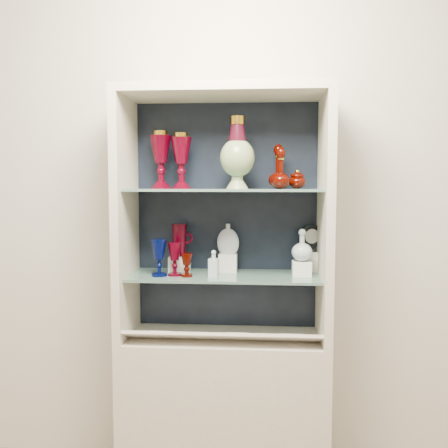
# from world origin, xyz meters

# --- Properties ---
(wall_back) EXTENTS (3.50, 0.02, 2.80)m
(wall_back) POSITION_xyz_m (0.00, 1.75, 1.40)
(wall_back) COLOR beige
(wall_back) RESTS_ON ground
(cabinet_base) EXTENTS (1.00, 0.40, 0.75)m
(cabinet_base) POSITION_xyz_m (0.00, 1.53, 0.38)
(cabinet_base) COLOR beige
(cabinet_base) RESTS_ON ground
(cabinet_back_panel) EXTENTS (0.98, 0.02, 1.15)m
(cabinet_back_panel) POSITION_xyz_m (0.00, 1.72, 1.32)
(cabinet_back_panel) COLOR black
(cabinet_back_panel) RESTS_ON cabinet_base
(cabinet_side_left) EXTENTS (0.04, 0.40, 1.15)m
(cabinet_side_left) POSITION_xyz_m (-0.48, 1.53, 1.32)
(cabinet_side_left) COLOR beige
(cabinet_side_left) RESTS_ON cabinet_base
(cabinet_side_right) EXTENTS (0.04, 0.40, 1.15)m
(cabinet_side_right) POSITION_xyz_m (0.48, 1.53, 1.32)
(cabinet_side_right) COLOR beige
(cabinet_side_right) RESTS_ON cabinet_base
(cabinet_top_cap) EXTENTS (1.00, 0.40, 0.04)m
(cabinet_top_cap) POSITION_xyz_m (0.00, 1.53, 1.92)
(cabinet_top_cap) COLOR beige
(cabinet_top_cap) RESTS_ON cabinet_side_left
(shelf_lower) EXTENTS (0.92, 0.34, 0.01)m
(shelf_lower) POSITION_xyz_m (0.00, 1.55, 1.04)
(shelf_lower) COLOR slate
(shelf_lower) RESTS_ON cabinet_side_left
(shelf_upper) EXTENTS (0.92, 0.34, 0.01)m
(shelf_upper) POSITION_xyz_m (0.00, 1.55, 1.46)
(shelf_upper) COLOR slate
(shelf_upper) RESTS_ON cabinet_side_left
(label_ledge) EXTENTS (0.92, 0.17, 0.09)m
(label_ledge) POSITION_xyz_m (0.00, 1.42, 0.78)
(label_ledge) COLOR beige
(label_ledge) RESTS_ON cabinet_base
(label_card_0) EXTENTS (0.10, 0.06, 0.03)m
(label_card_0) POSITION_xyz_m (-0.29, 1.42, 0.80)
(label_card_0) COLOR white
(label_card_0) RESTS_ON label_ledge
(label_card_1) EXTENTS (0.10, 0.06, 0.03)m
(label_card_1) POSITION_xyz_m (0.07, 1.42, 0.80)
(label_card_1) COLOR white
(label_card_1) RESTS_ON label_ledge
(label_card_2) EXTENTS (0.10, 0.06, 0.03)m
(label_card_2) POSITION_xyz_m (0.32, 1.42, 0.80)
(label_card_2) COLOR white
(label_card_2) RESTS_ON label_ledge
(pedestal_lamp_left) EXTENTS (0.11, 0.11, 0.28)m
(pedestal_lamp_left) POSITION_xyz_m (-0.32, 1.60, 1.61)
(pedestal_lamp_left) COLOR #4D000F
(pedestal_lamp_left) RESTS_ON shelf_upper
(pedestal_lamp_right) EXTENTS (0.13, 0.13, 0.27)m
(pedestal_lamp_right) POSITION_xyz_m (-0.21, 1.57, 1.60)
(pedestal_lamp_right) COLOR #4D000F
(pedestal_lamp_right) RESTS_ON shelf_upper
(enamel_urn) EXTENTS (0.20, 0.20, 0.34)m
(enamel_urn) POSITION_xyz_m (0.07, 1.50, 1.64)
(enamel_urn) COLOR #124B1E
(enamel_urn) RESTS_ON shelf_upper
(ruby_decanter_a) EXTENTS (0.10, 0.10, 0.24)m
(ruby_decanter_a) POSITION_xyz_m (0.26, 1.59, 1.59)
(ruby_decanter_a) COLOR #3D0600
(ruby_decanter_a) RESTS_ON shelf_upper
(ruby_decanter_b) EXTENTS (0.11, 0.11, 0.20)m
(ruby_decanter_b) POSITION_xyz_m (0.27, 1.50, 1.57)
(ruby_decanter_b) COLOR #3D0600
(ruby_decanter_b) RESTS_ON shelf_upper
(lidded_bowl) EXTENTS (0.11, 0.11, 0.09)m
(lidded_bowl) POSITION_xyz_m (0.35, 1.57, 1.52)
(lidded_bowl) COLOR #3D0600
(lidded_bowl) RESTS_ON shelf_upper
(cobalt_goblet) EXTENTS (0.08, 0.08, 0.18)m
(cobalt_goblet) POSITION_xyz_m (-0.31, 1.49, 1.14)
(cobalt_goblet) COLOR #010940
(cobalt_goblet) RESTS_ON shelf_lower
(ruby_goblet_tall) EXTENTS (0.08, 0.08, 0.16)m
(ruby_goblet_tall) POSITION_xyz_m (-0.24, 1.51, 1.13)
(ruby_goblet_tall) COLOR #4D000F
(ruby_goblet_tall) RESTS_ON shelf_lower
(ruby_goblet_small) EXTENTS (0.06, 0.06, 0.11)m
(ruby_goblet_small) POSITION_xyz_m (-0.18, 1.49, 1.11)
(ruby_goblet_small) COLOR #3D0600
(ruby_goblet_small) RESTS_ON shelf_lower
(riser_ruby_pitcher) EXTENTS (0.10, 0.10, 0.08)m
(riser_ruby_pitcher) POSITION_xyz_m (-0.23, 1.61, 1.09)
(riser_ruby_pitcher) COLOR silver
(riser_ruby_pitcher) RESTS_ON shelf_lower
(ruby_pitcher) EXTENTS (0.13, 0.09, 0.16)m
(ruby_pitcher) POSITION_xyz_m (-0.23, 1.61, 1.21)
(ruby_pitcher) COLOR #4D000F
(ruby_pitcher) RESTS_ON riser_ruby_pitcher
(clear_square_bottle) EXTENTS (0.05, 0.05, 0.13)m
(clear_square_bottle) POSITION_xyz_m (-0.05, 1.50, 1.11)
(clear_square_bottle) COLOR #A6BABF
(clear_square_bottle) RESTS_ON shelf_lower
(riser_flat_flask) EXTENTS (0.09, 0.09, 0.09)m
(riser_flat_flask) POSITION_xyz_m (0.01, 1.63, 1.09)
(riser_flat_flask) COLOR silver
(riser_flat_flask) RESTS_ON shelf_lower
(flat_flask) EXTENTS (0.12, 0.06, 0.16)m
(flat_flask) POSITION_xyz_m (0.01, 1.63, 1.22)
(flat_flask) COLOR #A7B0BA
(flat_flask) RESTS_ON riser_flat_flask
(riser_clear_round_decanter) EXTENTS (0.09, 0.09, 0.07)m
(riser_clear_round_decanter) POSITION_xyz_m (0.37, 1.55, 1.08)
(riser_clear_round_decanter) COLOR silver
(riser_clear_round_decanter) RESTS_ON shelf_lower
(clear_round_decanter) EXTENTS (0.10, 0.10, 0.15)m
(clear_round_decanter) POSITION_xyz_m (0.37, 1.55, 1.19)
(clear_round_decanter) COLOR #A6BABF
(clear_round_decanter) RESTS_ON riser_clear_round_decanter
(riser_cameo_medallion) EXTENTS (0.08, 0.08, 0.10)m
(riser_cameo_medallion) POSITION_xyz_m (0.43, 1.67, 1.10)
(riser_cameo_medallion) COLOR silver
(riser_cameo_medallion) RESTS_ON shelf_lower
(cameo_medallion) EXTENTS (0.13, 0.09, 0.15)m
(cameo_medallion) POSITION_xyz_m (0.43, 1.67, 1.22)
(cameo_medallion) COLOR black
(cameo_medallion) RESTS_ON riser_cameo_medallion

